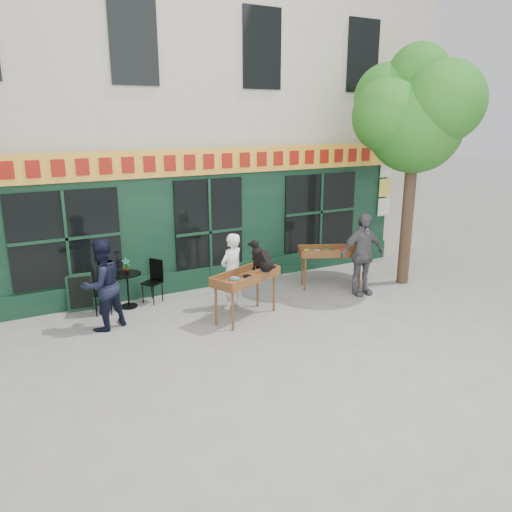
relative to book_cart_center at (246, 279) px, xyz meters
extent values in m
plane|color=slate|center=(0.17, -0.14, -0.82)|extent=(80.00, 80.00, 0.00)
cube|color=beige|center=(0.17, 5.86, 4.18)|extent=(14.00, 7.00, 10.00)
cube|color=black|center=(0.17, 2.28, 0.78)|extent=(11.00, 0.16, 3.20)
cube|color=gold|center=(0.17, 2.16, 2.18)|extent=(11.00, 0.06, 0.60)
cube|color=maroon|center=(0.17, 2.12, 2.18)|extent=(9.60, 0.03, 0.34)
cube|color=black|center=(0.17, 2.18, -0.57)|extent=(11.00, 0.10, 0.50)
cube|color=black|center=(0.17, 2.18, 0.53)|extent=(1.70, 0.05, 2.50)
cube|color=black|center=(-3.03, 2.18, 0.73)|extent=(2.20, 0.05, 2.00)
cube|color=black|center=(3.37, 2.18, 0.73)|extent=(2.20, 0.05, 2.00)
cube|color=silver|center=(5.57, 2.16, 0.68)|extent=(0.42, 0.02, 0.50)
cube|color=#E5D14C|center=(5.57, 2.16, 1.23)|extent=(0.42, 0.02, 0.50)
cube|color=silver|center=(5.57, 2.16, 1.78)|extent=(0.42, 0.02, 0.50)
cylinder|color=#382619|center=(4.47, 0.16, 0.98)|extent=(0.28, 0.28, 3.60)
sphere|color=#1A5D15|center=(4.47, 0.16, 2.98)|extent=(2.20, 2.20, 2.20)
sphere|color=#1A5D15|center=(5.17, 0.46, 3.28)|extent=(1.80, 1.80, 1.80)
sphere|color=#1A5D15|center=(3.87, 0.36, 3.18)|extent=(1.70, 1.70, 1.70)
sphere|color=#1A5D15|center=(4.67, -0.44, 3.48)|extent=(1.80, 1.80, 1.80)
sphere|color=#1A5D15|center=(4.17, 0.76, 3.58)|extent=(1.60, 1.60, 1.60)
sphere|color=#1A5D15|center=(4.57, 0.26, 4.08)|extent=(1.40, 1.40, 1.40)
cylinder|color=brown|center=(-0.52, -0.45, -0.42)|extent=(0.05, 0.05, 0.80)
cylinder|color=brown|center=(0.68, 0.04, -0.42)|extent=(0.05, 0.05, 0.80)
cylinder|color=brown|center=(-0.68, -0.04, -0.42)|extent=(0.05, 0.05, 0.80)
cylinder|color=brown|center=(0.52, 0.45, -0.42)|extent=(0.05, 0.05, 0.80)
cube|color=brown|center=(0.00, 0.00, 0.00)|extent=(1.61, 1.11, 0.05)
cube|color=brown|center=(0.11, -0.27, 0.08)|extent=(1.40, 0.61, 0.18)
cube|color=brown|center=(-0.11, 0.27, 0.08)|extent=(1.40, 0.61, 0.18)
cube|color=brown|center=(0.00, 0.00, 0.06)|extent=(1.35, 0.86, 0.06)
imported|color=white|center=(0.00, 0.65, 0.00)|extent=(0.70, 0.59, 1.64)
cylinder|color=brown|center=(2.01, 0.83, -0.42)|extent=(0.05, 0.05, 0.80)
cylinder|color=brown|center=(3.18, 0.28, -0.42)|extent=(0.05, 0.05, 0.80)
cylinder|color=brown|center=(2.19, 1.23, -0.42)|extent=(0.05, 0.05, 0.80)
cylinder|color=brown|center=(3.37, 0.68, -0.42)|extent=(0.05, 0.05, 0.80)
cube|color=brown|center=(2.69, 0.75, 0.00)|extent=(1.60, 1.16, 0.05)
cube|color=brown|center=(2.57, 0.49, 0.08)|extent=(1.38, 0.67, 0.18)
cube|color=brown|center=(2.81, 1.01, 0.08)|extent=(1.38, 0.67, 0.18)
cube|color=brown|center=(2.69, 0.75, 0.06)|extent=(1.35, 0.91, 0.06)
imported|color=#535358|center=(2.99, 0.00, 0.13)|extent=(1.16, 0.56, 1.91)
cylinder|color=black|center=(-1.95, 1.75, -0.80)|extent=(0.36, 0.36, 0.03)
cylinder|color=black|center=(-1.95, 1.75, -0.44)|extent=(0.04, 0.04, 0.72)
cylinder|color=black|center=(-1.95, 1.75, -0.07)|extent=(0.60, 0.60, 0.03)
cube|color=black|center=(-2.50, 1.65, -0.37)|extent=(0.43, 0.43, 0.03)
cube|color=black|center=(-2.66, 1.68, -0.12)|extent=(0.11, 0.36, 0.50)
cylinder|color=black|center=(-2.38, 1.47, -0.60)|extent=(0.02, 0.02, 0.44)
cylinder|color=black|center=(-2.32, 1.76, -0.60)|extent=(0.02, 0.02, 0.44)
cylinder|color=black|center=(-2.68, 1.53, -0.60)|extent=(0.02, 0.02, 0.44)
cylinder|color=black|center=(-2.61, 1.82, -0.60)|extent=(0.02, 0.02, 0.44)
cube|color=black|center=(-1.40, 1.80, -0.37)|extent=(0.50, 0.50, 0.03)
cube|color=black|center=(-1.25, 1.89, -0.12)|extent=(0.22, 0.32, 0.50)
cylinder|color=black|center=(-1.61, 1.84, -0.60)|extent=(0.02, 0.02, 0.44)
cylinder|color=black|center=(-1.44, 1.59, -0.60)|extent=(0.02, 0.02, 0.44)
cylinder|color=black|center=(-1.35, 2.00, -0.60)|extent=(0.02, 0.02, 0.44)
cylinder|color=black|center=(-1.19, 1.75, -0.60)|extent=(0.02, 0.02, 0.44)
imported|color=gray|center=(-1.95, 1.75, 0.11)|extent=(0.18, 0.13, 0.33)
imported|color=black|center=(-2.65, 0.85, 0.07)|extent=(1.06, 0.96, 1.78)
cube|color=black|center=(-2.87, 2.06, -0.42)|extent=(0.58, 0.25, 0.79)
cube|color=black|center=(-2.87, 2.04, -0.42)|extent=(0.48, 0.22, 0.65)
camera|label=1|loc=(-4.39, -8.44, 3.13)|focal=35.00mm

